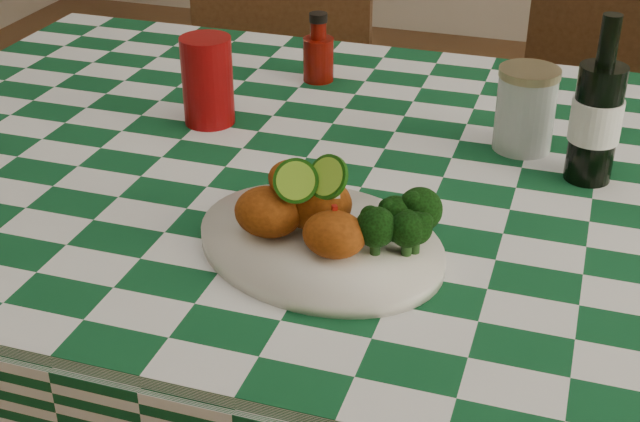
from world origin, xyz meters
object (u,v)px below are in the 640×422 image
(mason_jar, at_px, (525,109))
(wooden_chair_left, at_px, (262,128))
(plate, at_px, (320,244))
(ketchup_bottle, at_px, (318,47))
(red_tumbler, at_px, (208,81))
(wooden_chair_right, at_px, (568,169))
(fried_chicken_pile, at_px, (317,200))
(dining_table, at_px, (366,378))
(beer_bottle, at_px, (599,100))

(mason_jar, bearing_deg, wooden_chair_left, 139.52)
(plate, distance_m, ketchup_bottle, 0.58)
(red_tumbler, relative_size, wooden_chair_right, 0.14)
(plate, distance_m, mason_jar, 0.42)
(fried_chicken_pile, bearing_deg, red_tumbler, 132.10)
(dining_table, height_order, mason_jar, mason_jar)
(plate, bearing_deg, mason_jar, 61.74)
(red_tumbler, height_order, wooden_chair_right, wooden_chair_right)
(dining_table, distance_m, plate, 0.47)
(dining_table, height_order, wooden_chair_left, wooden_chair_left)
(fried_chicken_pile, bearing_deg, wooden_chair_left, 115.63)
(dining_table, bearing_deg, plate, -90.95)
(dining_table, height_order, fried_chicken_pile, fried_chicken_pile)
(red_tumbler, xyz_separation_m, wooden_chair_right, (0.56, 0.61, -0.36))
(dining_table, xyz_separation_m, fried_chicken_pile, (-0.01, -0.24, 0.46))
(red_tumbler, distance_m, wooden_chair_right, 0.90)
(plate, xyz_separation_m, wooden_chair_left, (-0.45, 0.92, -0.30))
(fried_chicken_pile, xyz_separation_m, beer_bottle, (0.30, 0.30, 0.05))
(dining_table, relative_size, wooden_chair_left, 1.68)
(dining_table, relative_size, mason_jar, 13.14)
(ketchup_bottle, bearing_deg, beer_bottle, -27.06)
(dining_table, distance_m, beer_bottle, 0.59)
(ketchup_bottle, height_order, beer_bottle, beer_bottle)
(plate, bearing_deg, red_tumbler, 132.48)
(red_tumbler, xyz_separation_m, mason_jar, (0.49, 0.06, -0.01))
(mason_jar, relative_size, wooden_chair_right, 0.13)
(mason_jar, height_order, wooden_chair_right, wooden_chair_right)
(plate, height_order, wooden_chair_left, wooden_chair_left)
(red_tumbler, bearing_deg, wooden_chair_left, 104.58)
(fried_chicken_pile, height_order, mason_jar, mason_jar)
(wooden_chair_left, bearing_deg, dining_table, -62.68)
(dining_table, distance_m, red_tumbler, 0.55)
(plate, relative_size, mason_jar, 2.58)
(dining_table, xyz_separation_m, ketchup_bottle, (-0.18, 0.31, 0.45))
(plate, relative_size, wooden_chair_right, 0.33)
(fried_chicken_pile, bearing_deg, mason_jar, 61.29)
(wooden_chair_right, bearing_deg, mason_jar, -74.99)
(plate, distance_m, red_tumbler, 0.43)
(plate, relative_size, wooden_chair_left, 0.33)
(red_tumbler, height_order, ketchup_bottle, red_tumbler)
(ketchup_bottle, distance_m, wooden_chair_right, 0.68)
(dining_table, distance_m, wooden_chair_left, 0.82)
(plate, relative_size, red_tumbler, 2.32)
(ketchup_bottle, bearing_deg, red_tumbler, -115.24)
(dining_table, xyz_separation_m, beer_bottle, (0.30, 0.06, 0.51))
(mason_jar, bearing_deg, plate, -118.26)
(fried_chicken_pile, xyz_separation_m, mason_jar, (0.20, 0.37, -0.01))
(mason_jar, xyz_separation_m, wooden_chair_right, (0.07, 0.55, -0.35))
(red_tumbler, xyz_separation_m, ketchup_bottle, (0.11, 0.23, -0.01))
(fried_chicken_pile, xyz_separation_m, wooden_chair_right, (0.27, 0.92, -0.36))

